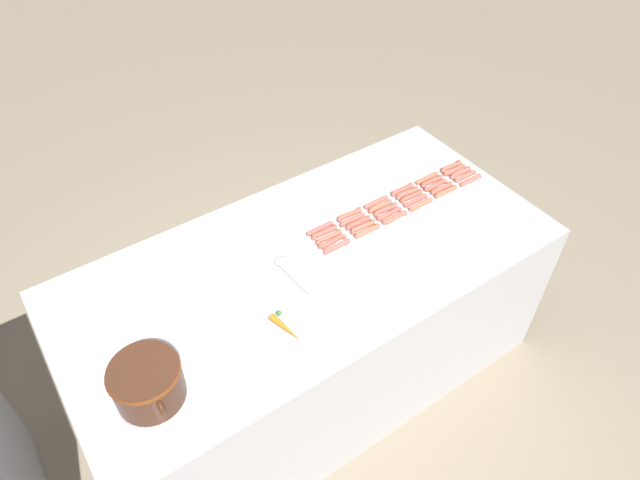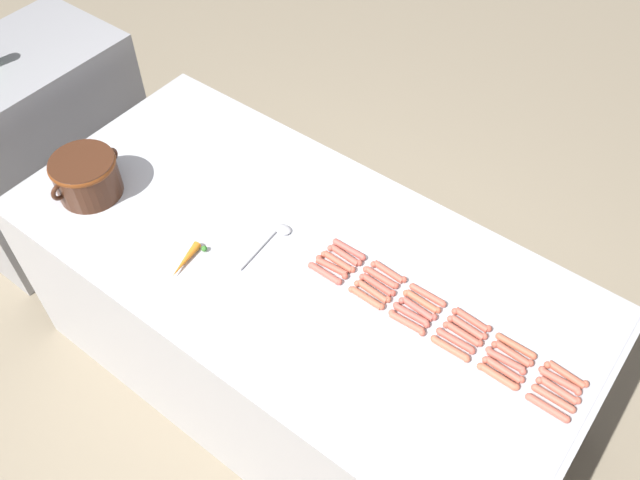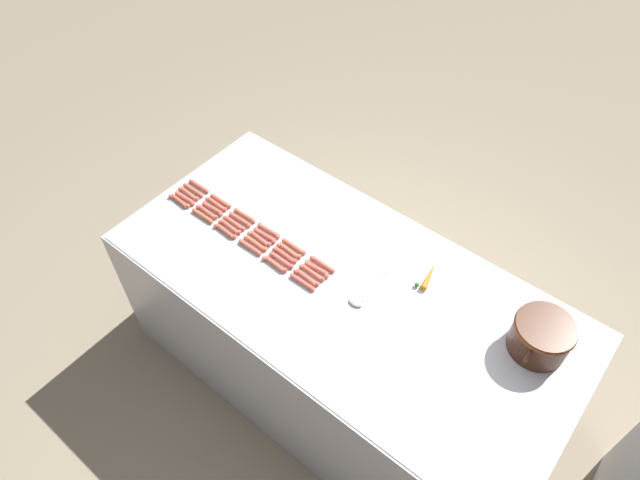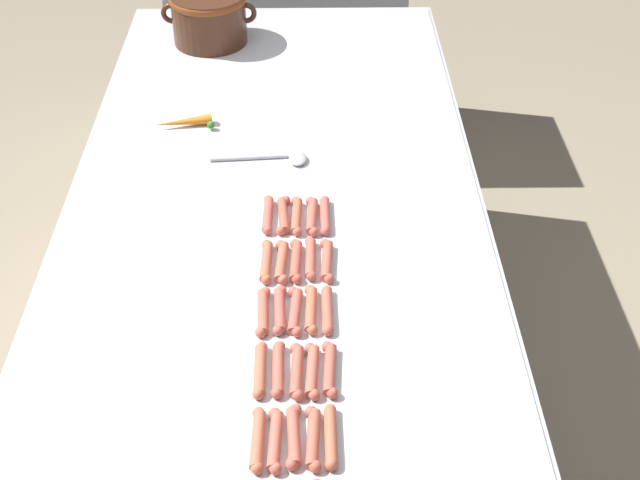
% 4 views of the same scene
% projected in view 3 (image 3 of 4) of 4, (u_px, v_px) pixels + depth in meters
% --- Properties ---
extents(ground_plane, '(20.00, 20.00, 0.00)m').
position_uv_depth(ground_plane, '(339.00, 373.00, 3.36)').
color(ground_plane, gray).
extents(griddle_counter, '(1.09, 2.26, 0.91)m').
position_uv_depth(griddle_counter, '(341.00, 333.00, 3.02)').
color(griddle_counter, '#BCBCC1').
rests_on(griddle_counter, ground_plane).
extents(hot_dog_0, '(0.02, 0.15, 0.02)m').
position_uv_depth(hot_dog_0, '(199.00, 186.00, 3.08)').
color(hot_dog_0, '#CB614D').
rests_on(hot_dog_0, griddle_counter).
extents(hot_dog_1, '(0.03, 0.15, 0.02)m').
position_uv_depth(hot_dog_1, '(221.00, 201.00, 3.01)').
color(hot_dog_1, '#CE684B').
rests_on(hot_dog_1, griddle_counter).
extents(hot_dog_2, '(0.03, 0.15, 0.02)m').
position_uv_depth(hot_dog_2, '(245.00, 215.00, 2.94)').
color(hot_dog_2, '#C5674B').
rests_on(hot_dog_2, griddle_counter).
extents(hot_dog_3, '(0.03, 0.15, 0.02)m').
position_uv_depth(hot_dog_3, '(269.00, 231.00, 2.87)').
color(hot_dog_3, '#CC614B').
rests_on(hot_dog_3, griddle_counter).
extents(hot_dog_4, '(0.03, 0.15, 0.02)m').
position_uv_depth(hot_dog_4, '(294.00, 247.00, 2.80)').
color(hot_dog_4, '#CA6448').
rests_on(hot_dog_4, griddle_counter).
extents(hot_dog_5, '(0.03, 0.15, 0.02)m').
position_uv_depth(hot_dog_5, '(322.00, 264.00, 2.73)').
color(hot_dog_5, '#CC5C4E').
rests_on(hot_dog_5, griddle_counter).
extents(hot_dog_6, '(0.02, 0.15, 0.02)m').
position_uv_depth(hot_dog_6, '(193.00, 190.00, 3.06)').
color(hot_dog_6, '#BF6750').
rests_on(hot_dog_6, griddle_counter).
extents(hot_dog_7, '(0.03, 0.15, 0.02)m').
position_uv_depth(hot_dog_7, '(216.00, 204.00, 2.99)').
color(hot_dog_7, '#CD624E').
rests_on(hot_dog_7, griddle_counter).
extents(hot_dog_8, '(0.03, 0.15, 0.02)m').
position_uv_depth(hot_dog_8, '(240.00, 220.00, 2.92)').
color(hot_dog_8, '#C85D4C').
rests_on(hot_dog_8, griddle_counter).
extents(hot_dog_9, '(0.03, 0.15, 0.02)m').
position_uv_depth(hot_dog_9, '(265.00, 235.00, 2.85)').
color(hot_dog_9, '#C85C4E').
rests_on(hot_dog_9, griddle_counter).
extents(hot_dog_10, '(0.03, 0.15, 0.02)m').
position_uv_depth(hot_dog_10, '(289.00, 251.00, 2.79)').
color(hot_dog_10, '#C2664C').
rests_on(hot_dog_10, griddle_counter).
extents(hot_dog_11, '(0.03, 0.15, 0.02)m').
position_uv_depth(hot_dog_11, '(317.00, 269.00, 2.71)').
color(hot_dog_11, '#CA5C49').
rests_on(hot_dog_11, griddle_counter).
extents(hot_dog_12, '(0.03, 0.15, 0.02)m').
position_uv_depth(hot_dog_12, '(188.00, 194.00, 3.05)').
color(hot_dog_12, '#CA6550').
rests_on(hot_dog_12, griddle_counter).
extents(hot_dog_13, '(0.03, 0.15, 0.02)m').
position_uv_depth(hot_dog_13, '(212.00, 209.00, 2.97)').
color(hot_dog_13, '#C65F4E').
rests_on(hot_dog_13, griddle_counter).
extents(hot_dog_14, '(0.03, 0.15, 0.02)m').
position_uv_depth(hot_dog_14, '(234.00, 223.00, 2.91)').
color(hot_dog_14, '#C05E4A').
rests_on(hot_dog_14, griddle_counter).
extents(hot_dog_15, '(0.03, 0.15, 0.02)m').
position_uv_depth(hot_dog_15, '(259.00, 239.00, 2.84)').
color(hot_dog_15, '#C95D50').
rests_on(hot_dog_15, griddle_counter).
extents(hot_dog_16, '(0.03, 0.15, 0.02)m').
position_uv_depth(hot_dog_16, '(285.00, 255.00, 2.77)').
color(hot_dog_16, '#CE5949').
rests_on(hot_dog_16, griddle_counter).
extents(hot_dog_17, '(0.03, 0.15, 0.02)m').
position_uv_depth(hot_dog_17, '(312.00, 273.00, 2.70)').
color(hot_dog_17, '#C96149').
rests_on(hot_dog_17, griddle_counter).
extents(hot_dog_18, '(0.03, 0.15, 0.02)m').
position_uv_depth(hot_dog_18, '(185.00, 198.00, 3.02)').
color(hot_dog_18, '#C96350').
rests_on(hot_dog_18, griddle_counter).
extents(hot_dog_19, '(0.03, 0.15, 0.02)m').
position_uv_depth(hot_dog_19, '(207.00, 212.00, 2.96)').
color(hot_dog_19, '#C15F49').
rests_on(hot_dog_19, griddle_counter).
extents(hot_dog_20, '(0.03, 0.15, 0.02)m').
position_uv_depth(hot_dog_20, '(230.00, 227.00, 2.89)').
color(hot_dog_20, '#C86250').
rests_on(hot_dog_20, griddle_counter).
extents(hot_dog_21, '(0.03, 0.15, 0.02)m').
position_uv_depth(hot_dog_21, '(255.00, 243.00, 2.82)').
color(hot_dog_21, '#C86647').
rests_on(hot_dog_21, griddle_counter).
extents(hot_dog_22, '(0.03, 0.15, 0.02)m').
position_uv_depth(hot_dog_22, '(281.00, 260.00, 2.75)').
color(hot_dog_22, '#C45E4B').
rests_on(hot_dog_22, griddle_counter).
extents(hot_dog_23, '(0.03, 0.15, 0.02)m').
position_uv_depth(hot_dog_23, '(306.00, 278.00, 2.68)').
color(hot_dog_23, '#C15D4D').
rests_on(hot_dog_23, griddle_counter).
extents(hot_dog_24, '(0.03, 0.15, 0.02)m').
position_uv_depth(hot_dog_24, '(179.00, 201.00, 3.01)').
color(hot_dog_24, '#C96248').
rests_on(hot_dog_24, griddle_counter).
extents(hot_dog_25, '(0.03, 0.15, 0.02)m').
position_uv_depth(hot_dog_25, '(203.00, 216.00, 2.94)').
color(hot_dog_25, '#C86447').
rests_on(hot_dog_25, griddle_counter).
extents(hot_dog_26, '(0.03, 0.15, 0.02)m').
position_uv_depth(hot_dog_26, '(225.00, 231.00, 2.87)').
color(hot_dog_26, '#C75C48').
rests_on(hot_dog_26, griddle_counter).
extents(hot_dog_27, '(0.03, 0.15, 0.02)m').
position_uv_depth(hot_dog_27, '(250.00, 247.00, 2.80)').
color(hot_dog_27, '#CD604C').
rests_on(hot_dog_27, griddle_counter).
extents(hot_dog_28, '(0.03, 0.15, 0.02)m').
position_uv_depth(hot_dog_28, '(275.00, 264.00, 2.73)').
color(hot_dog_28, '#CA5E4A').
rests_on(hot_dog_28, griddle_counter).
extents(hot_dog_29, '(0.03, 0.15, 0.02)m').
position_uv_depth(hot_dog_29, '(302.00, 282.00, 2.66)').
color(hot_dog_29, '#CD5C50').
rests_on(hot_dog_29, griddle_counter).
extents(bean_pot, '(0.32, 0.26, 0.17)m').
position_uv_depth(bean_pot, '(542.00, 335.00, 2.38)').
color(bean_pot, '#472616').
rests_on(bean_pot, griddle_counter).
extents(serving_spoon, '(0.27, 0.07, 0.02)m').
position_uv_depth(serving_spoon, '(362.00, 296.00, 2.61)').
color(serving_spoon, '#B7B7BC').
rests_on(serving_spoon, griddle_counter).
extents(carrot, '(0.18, 0.07, 0.03)m').
position_uv_depth(carrot, '(429.00, 276.00, 2.68)').
color(carrot, orange).
rests_on(carrot, griddle_counter).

